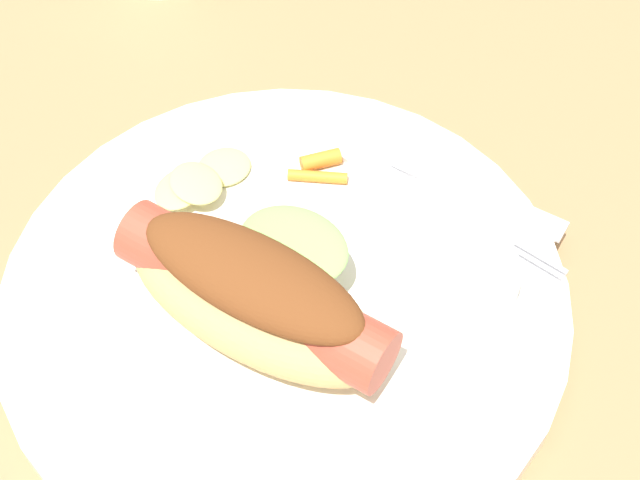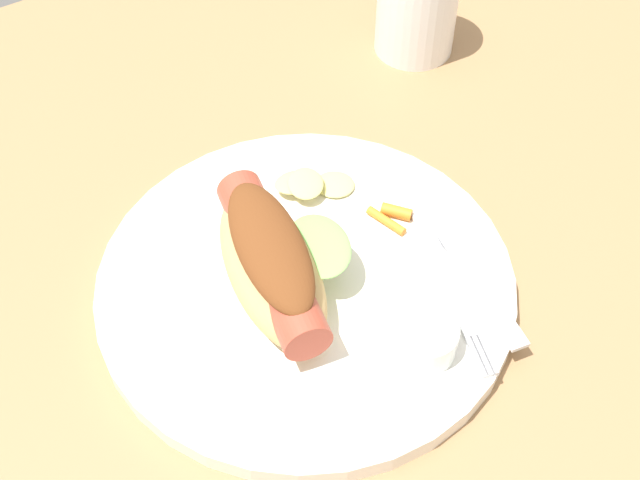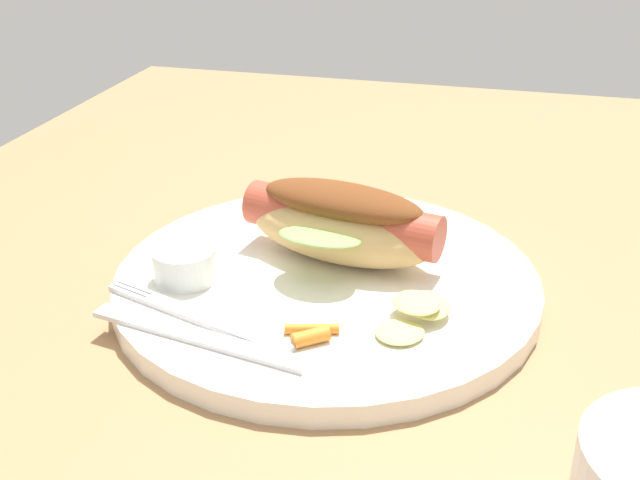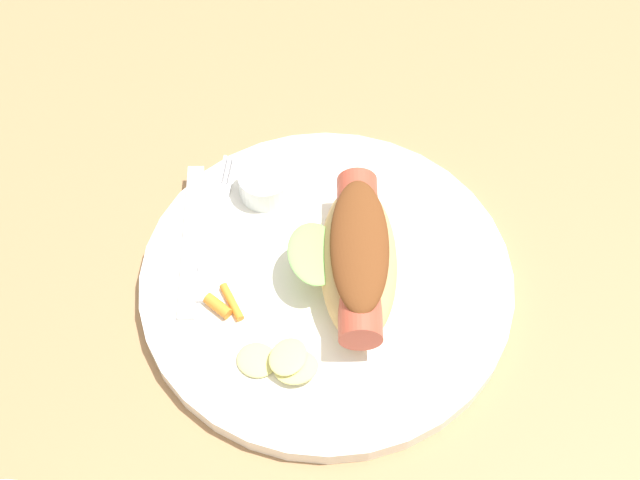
{
  "view_description": "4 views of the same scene",
  "coord_description": "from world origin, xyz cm",
  "px_view_note": "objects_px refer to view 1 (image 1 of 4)",
  "views": [
    {
      "loc": [
        27.21,
        14.32,
        45.29
      ],
      "look_at": [
        -0.28,
        4.06,
        5.61
      ],
      "focal_mm": 54.64,
      "sensor_mm": 36.0,
      "label": 1
    },
    {
      "loc": [
        20.32,
        34.55,
        50.59
      ],
      "look_at": [
        -0.5,
        2.18,
        4.69
      ],
      "focal_mm": 47.18,
      "sensor_mm": 36.0,
      "label": 2
    },
    {
      "loc": [
        -46.94,
        -9.57,
        28.89
      ],
      "look_at": [
        1.82,
        3.16,
        3.71
      ],
      "focal_mm": 43.38,
      "sensor_mm": 36.0,
      "label": 3
    },
    {
      "loc": [
        -7.34,
        -35.64,
        65.38
      ],
      "look_at": [
        0.68,
        3.98,
        4.77
      ],
      "focal_mm": 51.04,
      "sensor_mm": 36.0,
      "label": 4
    }
  ],
  "objects_px": {
    "sauce_ramekin": "(476,281)",
    "fork": "(442,209)",
    "hot_dog": "(255,294)",
    "knife": "(442,179)",
    "carrot_garnish": "(319,167)",
    "plate": "(284,301)",
    "chips_pile": "(200,179)"
  },
  "relations": [
    {
      "from": "knife",
      "to": "carrot_garnish",
      "type": "relative_size",
      "value": 4.34
    },
    {
      "from": "plate",
      "to": "sauce_ramekin",
      "type": "distance_m",
      "value": 0.1
    },
    {
      "from": "sauce_ramekin",
      "to": "carrot_garnish",
      "type": "distance_m",
      "value": 0.12
    },
    {
      "from": "sauce_ramekin",
      "to": "plate",
      "type": "bearing_deg",
      "value": -70.0
    },
    {
      "from": "chips_pile",
      "to": "plate",
      "type": "bearing_deg",
      "value": 54.65
    },
    {
      "from": "plate",
      "to": "knife",
      "type": "relative_size",
      "value": 2.01
    },
    {
      "from": "fork",
      "to": "chips_pile",
      "type": "height_order",
      "value": "chips_pile"
    },
    {
      "from": "hot_dog",
      "to": "fork",
      "type": "height_order",
      "value": "hot_dog"
    },
    {
      "from": "chips_pile",
      "to": "knife",
      "type": "bearing_deg",
      "value": 112.4
    },
    {
      "from": "fork",
      "to": "knife",
      "type": "height_order",
      "value": "same"
    },
    {
      "from": "sauce_ramekin",
      "to": "knife",
      "type": "bearing_deg",
      "value": -151.45
    },
    {
      "from": "fork",
      "to": "plate",
      "type": "bearing_deg",
      "value": -109.34
    },
    {
      "from": "fork",
      "to": "chips_pile",
      "type": "relative_size",
      "value": 2.17
    },
    {
      "from": "plate",
      "to": "knife",
      "type": "height_order",
      "value": "knife"
    },
    {
      "from": "sauce_ramekin",
      "to": "chips_pile",
      "type": "xyz_separation_m",
      "value": [
        -0.02,
        -0.17,
        -0.0
      ]
    },
    {
      "from": "carrot_garnish",
      "to": "sauce_ramekin",
      "type": "bearing_deg",
      "value": 64.21
    },
    {
      "from": "chips_pile",
      "to": "fork",
      "type": "bearing_deg",
      "value": 103.38
    },
    {
      "from": "hot_dog",
      "to": "fork",
      "type": "relative_size",
      "value": 1.07
    },
    {
      "from": "carrot_garnish",
      "to": "hot_dog",
      "type": "bearing_deg",
      "value": 3.61
    },
    {
      "from": "plate",
      "to": "hot_dog",
      "type": "distance_m",
      "value": 0.05
    },
    {
      "from": "hot_dog",
      "to": "carrot_garnish",
      "type": "height_order",
      "value": "hot_dog"
    },
    {
      "from": "hot_dog",
      "to": "carrot_garnish",
      "type": "xyz_separation_m",
      "value": [
        -0.11,
        -0.01,
        -0.03
      ]
    },
    {
      "from": "sauce_ramekin",
      "to": "knife",
      "type": "xyz_separation_m",
      "value": [
        -0.07,
        -0.04,
        -0.01
      ]
    },
    {
      "from": "hot_dog",
      "to": "knife",
      "type": "xyz_separation_m",
      "value": [
        -0.13,
        0.06,
        -0.03
      ]
    },
    {
      "from": "hot_dog",
      "to": "sauce_ramekin",
      "type": "distance_m",
      "value": 0.12
    },
    {
      "from": "sauce_ramekin",
      "to": "fork",
      "type": "relative_size",
      "value": 0.31
    },
    {
      "from": "plate",
      "to": "fork",
      "type": "height_order",
      "value": "fork"
    },
    {
      "from": "sauce_ramekin",
      "to": "fork",
      "type": "distance_m",
      "value": 0.06
    },
    {
      "from": "fork",
      "to": "carrot_garnish",
      "type": "distance_m",
      "value": 0.08
    },
    {
      "from": "carrot_garnish",
      "to": "fork",
      "type": "bearing_deg",
      "value": 87.65
    },
    {
      "from": "plate",
      "to": "fork",
      "type": "bearing_deg",
      "value": 142.57
    },
    {
      "from": "plate",
      "to": "knife",
      "type": "distance_m",
      "value": 0.12
    }
  ]
}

